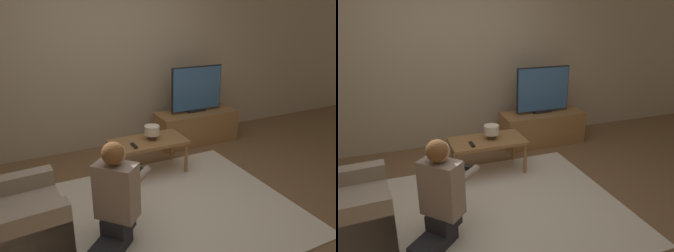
% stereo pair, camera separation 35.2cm
% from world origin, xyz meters
% --- Properties ---
extents(ground_plane, '(10.00, 10.00, 0.00)m').
position_xyz_m(ground_plane, '(0.00, 0.00, 0.00)').
color(ground_plane, brown).
extents(wall_back, '(10.00, 0.06, 2.60)m').
position_xyz_m(wall_back, '(0.00, 1.93, 1.30)').
color(wall_back, tan).
rests_on(wall_back, ground_plane).
extents(rug, '(2.53, 2.08, 0.02)m').
position_xyz_m(rug, '(0.00, 0.00, 0.01)').
color(rug, beige).
rests_on(rug, ground_plane).
extents(tv_stand, '(1.21, 0.49, 0.47)m').
position_xyz_m(tv_stand, '(1.23, 1.49, 0.24)').
color(tv_stand, olive).
rests_on(tv_stand, ground_plane).
extents(tv, '(0.81, 0.08, 0.67)m').
position_xyz_m(tv, '(1.23, 1.49, 0.81)').
color(tv, black).
rests_on(tv, tv_stand).
extents(coffee_table, '(0.90, 0.48, 0.43)m').
position_xyz_m(coffee_table, '(0.18, 0.84, 0.38)').
color(coffee_table, olive).
rests_on(coffee_table, ground_plane).
extents(armchair, '(0.87, 0.80, 0.88)m').
position_xyz_m(armchair, '(-1.40, -0.07, 0.30)').
color(armchair, gray).
rests_on(armchair, ground_plane).
extents(person_kneeling, '(0.72, 0.71, 0.93)m').
position_xyz_m(person_kneeling, '(-0.55, -0.24, 0.47)').
color(person_kneeling, '#232328').
rests_on(person_kneeling, rug).
extents(table_lamp, '(0.18, 0.18, 0.17)m').
position_xyz_m(table_lamp, '(0.24, 0.85, 0.54)').
color(table_lamp, '#4C3823').
rests_on(table_lamp, coffee_table).
extents(remote, '(0.04, 0.15, 0.02)m').
position_xyz_m(remote, '(-0.03, 0.74, 0.44)').
color(remote, black).
rests_on(remote, coffee_table).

